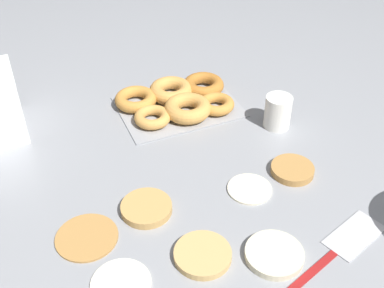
# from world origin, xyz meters

# --- Properties ---
(ground_plane) EXTENTS (3.00, 3.00, 0.00)m
(ground_plane) POSITION_xyz_m (0.00, 0.00, 0.00)
(ground_plane) COLOR gray
(pancake_0) EXTENTS (0.10, 0.10, 0.01)m
(pancake_0) POSITION_xyz_m (0.04, 0.18, 0.01)
(pancake_0) COLOR tan
(pancake_0) RESTS_ON ground_plane
(pancake_1) EXTENTS (0.10, 0.10, 0.01)m
(pancake_1) POSITION_xyz_m (-0.07, 0.23, 0.01)
(pancake_1) COLOR beige
(pancake_1) RESTS_ON ground_plane
(pancake_2) EXTENTS (0.09, 0.09, 0.01)m
(pancake_2) POSITION_xyz_m (-0.12, 0.06, 0.00)
(pancake_2) COLOR beige
(pancake_2) RESTS_ON ground_plane
(pancake_3) EXTENTS (0.10, 0.10, 0.01)m
(pancake_3) POSITION_xyz_m (0.19, 0.18, 0.00)
(pancake_3) COLOR silver
(pancake_3) RESTS_ON ground_plane
(pancake_4) EXTENTS (0.09, 0.09, 0.02)m
(pancake_4) POSITION_xyz_m (-0.22, 0.05, 0.01)
(pancake_4) COLOR #B27F42
(pancake_4) RESTS_ON ground_plane
(pancake_5) EXTENTS (0.10, 0.10, 0.02)m
(pancake_5) POSITION_xyz_m (0.09, 0.04, 0.01)
(pancake_5) COLOR tan
(pancake_5) RESTS_ON ground_plane
(pancake_6) EXTENTS (0.11, 0.11, 0.01)m
(pancake_6) POSITION_xyz_m (0.21, 0.06, 0.00)
(pancake_6) COLOR #B27F42
(pancake_6) RESTS_ON ground_plane
(donut_tray) EXTENTS (0.29, 0.21, 0.04)m
(donut_tray) POSITION_xyz_m (-0.10, -0.27, 0.02)
(donut_tray) COLOR #93969B
(donut_tray) RESTS_ON ground_plane
(paper_cup) EXTENTS (0.06, 0.06, 0.08)m
(paper_cup) POSITION_xyz_m (-0.28, -0.11, 0.04)
(paper_cup) COLOR white
(paper_cup) RESTS_ON ground_plane
(spatula) EXTENTS (0.26, 0.12, 0.01)m
(spatula) POSITION_xyz_m (-0.20, 0.25, 0.00)
(spatula) COLOR maroon
(spatula) RESTS_ON ground_plane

